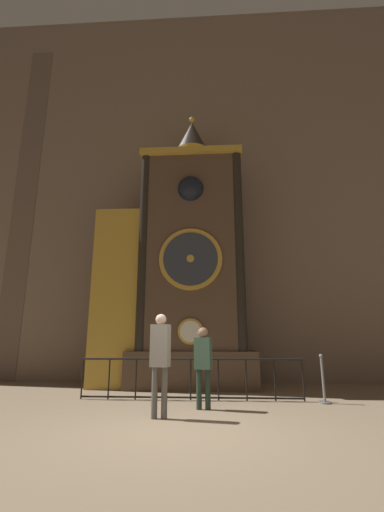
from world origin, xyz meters
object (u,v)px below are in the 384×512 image
object	(u,v)px
clock_tower	(178,265)
visitor_near	(160,354)
visitor_far	(203,359)
stanchion_post	(324,387)

from	to	relation	value
clock_tower	visitor_near	distance (m)	4.76
visitor_far	stanchion_post	distance (m)	2.87
visitor_near	stanchion_post	world-z (taller)	visitor_near
visitor_far	stanchion_post	world-z (taller)	visitor_far
visitor_near	stanchion_post	bearing A→B (deg)	37.69
clock_tower	stanchion_post	xyz separation A→B (m)	(3.55, -2.28, -3.32)
visitor_near	stanchion_post	xyz separation A→B (m)	(3.44, 1.73, -0.77)
clock_tower	visitor_near	bearing A→B (deg)	-88.47
stanchion_post	visitor_far	bearing A→B (deg)	-162.23
visitor_near	visitor_far	size ratio (longest dim) A/B	1.14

